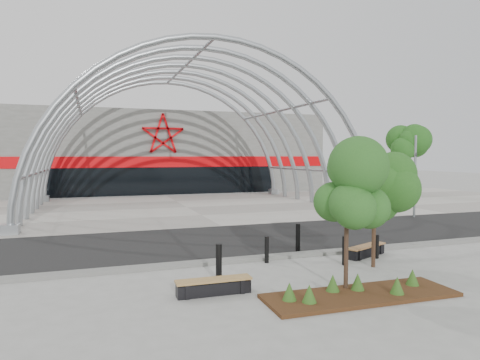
{
  "coord_description": "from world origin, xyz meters",
  "views": [
    {
      "loc": [
        -6.33,
        -14.22,
        3.72
      ],
      "look_at": [
        0.0,
        4.0,
        2.6
      ],
      "focal_mm": 32.0,
      "sensor_mm": 36.0,
      "label": 1
    }
  ],
  "objects": [
    {
      "name": "signal_pole",
      "position": [
        11.89,
        6.39,
        2.56
      ],
      "size": [
        0.14,
        0.69,
        4.9
      ],
      "color": "gray",
      "rests_on": "ground"
    },
    {
      "name": "bench_0",
      "position": [
        -3.31,
        -3.39,
        0.21
      ],
      "size": [
        2.05,
        0.48,
        0.43
      ],
      "color": "black",
      "rests_on": "ground"
    },
    {
      "name": "bg_tree_1",
      "position": [
        21.0,
        18.0,
        4.25
      ],
      "size": [
        2.7,
        2.7,
        5.91
      ],
      "color": "black",
      "rests_on": "ground"
    },
    {
      "name": "ground",
      "position": [
        0.0,
        0.0,
        0.0
      ],
      "size": [
        140.0,
        140.0,
        0.0
      ],
      "primitive_type": "plane",
      "color": "gray",
      "rests_on": "ground"
    },
    {
      "name": "arena_building",
      "position": [
        0.0,
        33.45,
        3.99
      ],
      "size": [
        34.0,
        15.24,
        8.0
      ],
      "color": "#62625D",
      "rests_on": "ground"
    },
    {
      "name": "road",
      "position": [
        0.0,
        3.5,
        0.01
      ],
      "size": [
        140.0,
        7.0,
        0.02
      ],
      "primitive_type": "cube",
      "color": "black",
      "rests_on": "ground"
    },
    {
      "name": "kerb",
      "position": [
        0.0,
        -0.25,
        0.06
      ],
      "size": [
        60.0,
        0.5,
        0.12
      ],
      "primitive_type": "cube",
      "color": "slate",
      "rests_on": "ground"
    },
    {
      "name": "planting_bed",
      "position": [
        0.2,
        -4.84,
        0.13
      ],
      "size": [
        5.23,
        1.72,
        0.55
      ],
      "color": "black",
      "rests_on": "ground"
    },
    {
      "name": "street_tree_1",
      "position": [
        2.47,
        -2.42,
        2.8
      ],
      "size": [
        1.65,
        1.65,
        3.89
      ],
      "color": "#331E13",
      "rests_on": "ground"
    },
    {
      "name": "forecourt",
      "position": [
        0.0,
        15.5,
        0.02
      ],
      "size": [
        60.0,
        17.0,
        0.04
      ],
      "primitive_type": "cube",
      "color": "gray",
      "rests_on": "ground"
    },
    {
      "name": "street_tree_0",
      "position": [
        0.17,
        -4.33,
        2.67
      ],
      "size": [
        1.63,
        1.63,
        3.72
      ],
      "color": "#302018",
      "rests_on": "ground"
    },
    {
      "name": "bollard_3",
      "position": [
        1.11,
        0.41,
        0.54
      ],
      "size": [
        0.17,
        0.17,
        1.09
      ],
      "primitive_type": "cylinder",
      "color": "black",
      "rests_on": "ground"
    },
    {
      "name": "bollard_2",
      "position": [
        1.7,
        -1.89,
        0.49
      ],
      "size": [
        0.16,
        0.16,
        0.98
      ],
      "primitive_type": "cylinder",
      "color": "black",
      "rests_on": "ground"
    },
    {
      "name": "bollard_4",
      "position": [
        3.34,
        -1.46,
        0.43
      ],
      "size": [
        0.14,
        0.14,
        0.86
      ],
      "primitive_type": "cylinder",
      "color": "black",
      "rests_on": "ground"
    },
    {
      "name": "bollard_1",
      "position": [
        -0.67,
        -0.74,
        0.46
      ],
      "size": [
        0.15,
        0.15,
        0.92
      ],
      "primitive_type": "cylinder",
      "color": "black",
      "rests_on": "ground"
    },
    {
      "name": "bollard_0",
      "position": [
        -2.87,
        -2.38,
        0.57
      ],
      "size": [
        0.18,
        0.18,
        1.13
      ],
      "primitive_type": "cylinder",
      "color": "black",
      "rests_on": "ground"
    },
    {
      "name": "vault_canopy",
      "position": [
        0.0,
        15.5,
        0.02
      ],
      "size": [
        20.8,
        15.8,
        20.36
      ],
      "color": "#9DA3A8",
      "rests_on": "ground"
    },
    {
      "name": "bench_1",
      "position": [
        3.17,
        -1.06,
        0.2
      ],
      "size": [
        1.98,
        1.16,
        0.41
      ],
      "color": "black",
      "rests_on": "ground"
    }
  ]
}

